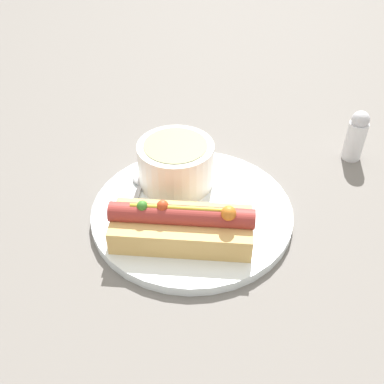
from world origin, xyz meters
name	(u,v)px	position (x,y,z in m)	size (l,w,h in m)	color
ground_plane	(192,216)	(0.00, 0.00, 0.00)	(4.00, 4.00, 0.00)	slate
dinner_plate	(192,212)	(0.00, 0.00, 0.01)	(0.26, 0.26, 0.01)	white
hot_dog	(180,225)	(0.00, -0.06, 0.03)	(0.17, 0.09, 0.06)	#DBAD60
soup_bowl	(176,162)	(-0.03, 0.05, 0.05)	(0.10, 0.10, 0.06)	silver
spoon	(140,185)	(-0.08, 0.03, 0.02)	(0.03, 0.16, 0.01)	#B7B7BC
salt_shaker	(356,136)	(0.21, 0.18, 0.04)	(0.03, 0.03, 0.08)	silver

